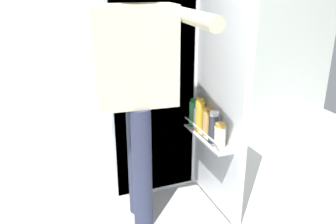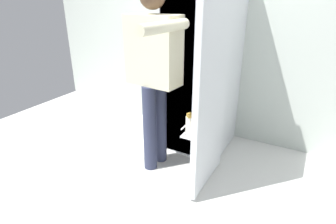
{
  "view_description": "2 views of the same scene",
  "coord_description": "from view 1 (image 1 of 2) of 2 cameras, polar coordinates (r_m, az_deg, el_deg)",
  "views": [
    {
      "loc": [
        -0.74,
        -1.92,
        1.5
      ],
      "look_at": [
        -0.02,
        -0.06,
        0.75
      ],
      "focal_mm": 37.85,
      "sensor_mm": 36.0,
      "label": 1
    },
    {
      "loc": [
        1.01,
        -1.96,
        1.52
      ],
      "look_at": [
        -0.02,
        -0.09,
        0.61
      ],
      "focal_mm": 29.68,
      "sensor_mm": 36.0,
      "label": 2
    }
  ],
  "objects": [
    {
      "name": "kitchen_wall",
      "position": [
        2.97,
        -6.88,
        17.05
      ],
      "size": [
        4.4,
        0.1,
        2.64
      ],
      "primitive_type": "cube",
      "color": "beige",
      "rests_on": "ground_plane"
    },
    {
      "name": "person",
      "position": [
        2.06,
        -4.79,
        5.63
      ],
      "size": [
        0.55,
        0.78,
        1.61
      ],
      "color": "#2D334C",
      "rests_on": "ground_plane"
    },
    {
      "name": "ground_plane",
      "position": [
        2.55,
        0.05,
        -15.38
      ],
      "size": [
        5.03,
        5.03,
        0.0
      ],
      "primitive_type": "plane",
      "color": "silver"
    },
    {
      "name": "refrigerator",
      "position": [
        2.63,
        -3.63,
        7.49
      ],
      "size": [
        0.67,
        1.25,
        1.8
      ],
      "color": "silver",
      "rests_on": "ground_plane"
    }
  ]
}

